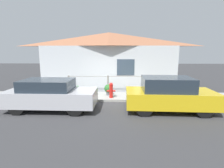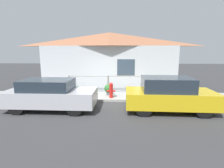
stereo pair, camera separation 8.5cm
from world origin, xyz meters
name	(u,v)px [view 2 (the right image)]	position (x,y,z in m)	size (l,w,h in m)	color
ground_plane	(106,102)	(0.00, 0.00, 0.00)	(60.00, 60.00, 0.00)	#38383A
sidewalk	(107,96)	(0.00, 0.88, 0.06)	(24.00, 1.77, 0.12)	#9E9E99
house	(109,44)	(0.00, 3.13, 3.13)	(9.14, 2.23, 3.87)	silver
fence	(108,83)	(0.00, 1.62, 0.70)	(4.90, 0.10, 1.05)	gray
car_left	(51,94)	(-2.41, -1.31, 0.71)	(3.97, 1.77, 1.39)	#B7B7BC
car_right	(169,94)	(2.83, -1.31, 0.75)	(3.86, 1.89, 1.51)	gold
fire_hydrant	(111,90)	(0.23, 0.39, 0.56)	(0.47, 0.21, 0.83)	red
potted_plant_near_hydrant	(108,89)	(0.06, 0.99, 0.48)	(0.48, 0.48, 0.62)	slate
potted_plant_by_fence	(78,90)	(-1.79, 1.25, 0.36)	(0.33, 0.33, 0.48)	slate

